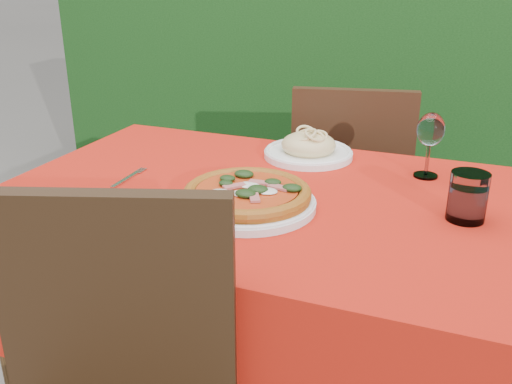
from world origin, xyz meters
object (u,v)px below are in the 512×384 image
at_px(water_glass, 467,199).
at_px(fork, 125,180).
at_px(chair_far, 349,189).
at_px(pizza_plate, 247,197).
at_px(pasta_plate, 308,148).
at_px(wine_glass, 431,132).

height_order(water_glass, fork, water_glass).
distance_m(chair_far, water_glass, 0.83).
xyz_separation_m(pizza_plate, fork, (-0.36, 0.05, -0.02)).
distance_m(pasta_plate, water_glass, 0.53).
bearing_deg(water_glass, wine_glass, 113.98).
bearing_deg(water_glass, pasta_plate, 146.83).
bearing_deg(water_glass, chair_far, 120.65).
bearing_deg(chair_far, pizza_plate, 72.76).
bearing_deg(pasta_plate, pizza_plate, -93.41).
relative_size(wine_glass, fork, 1.04).
bearing_deg(pizza_plate, chair_far, 84.69).
relative_size(pasta_plate, water_glass, 2.35).
bearing_deg(fork, water_glass, 3.40).
relative_size(pizza_plate, fork, 2.26).
bearing_deg(pizza_plate, fork, 172.67).
relative_size(pizza_plate, pasta_plate, 1.47).
bearing_deg(pasta_plate, fork, -136.98).
xyz_separation_m(chair_far, wine_glass, (0.29, -0.42, 0.36)).
xyz_separation_m(chair_far, pizza_plate, (-0.07, -0.79, 0.26)).
xyz_separation_m(pasta_plate, fork, (-0.39, -0.36, -0.02)).
distance_m(water_glass, wine_glass, 0.28).
height_order(pizza_plate, water_glass, water_glass).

